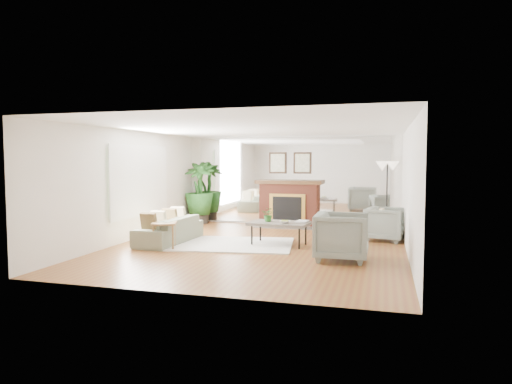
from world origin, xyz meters
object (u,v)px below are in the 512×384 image
(coffee_table, at_px, (279,224))
(armchair_front, at_px, (342,236))
(side_table, at_px, (164,227))
(sofa, at_px, (169,230))
(potted_ficus, at_px, (199,190))
(fireplace, at_px, (289,202))
(floor_lamp, at_px, (387,171))
(armchair_back, at_px, (386,224))

(coffee_table, xyz_separation_m, armchair_front, (1.43, -1.11, -0.02))
(coffee_table, distance_m, side_table, 2.42)
(sofa, distance_m, potted_ficus, 3.21)
(fireplace, height_order, side_table, fireplace)
(side_table, bearing_deg, sofa, 108.54)
(side_table, xyz_separation_m, floor_lamp, (4.42, 3.78, 1.07))
(armchair_front, xyz_separation_m, potted_ficus, (-4.41, 3.87, 0.52))
(potted_ficus, bearing_deg, armchair_back, -16.50)
(floor_lamp, bearing_deg, armchair_back, -90.71)
(armchair_front, distance_m, floor_lamp, 4.10)
(fireplace, distance_m, armchair_front, 4.42)
(fireplace, height_order, sofa, fireplace)
(sofa, height_order, side_table, sofa)
(sofa, bearing_deg, side_table, 21.05)
(armchair_front, bearing_deg, fireplace, 23.07)
(armchair_back, bearing_deg, side_table, 129.83)
(armchair_back, distance_m, armchair_front, 2.46)
(floor_lamp, bearing_deg, armchair_front, -101.78)
(potted_ficus, bearing_deg, floor_lamp, 0.00)
(side_table, bearing_deg, fireplace, 65.42)
(armchair_back, distance_m, floor_lamp, 1.92)
(coffee_table, xyz_separation_m, side_table, (-2.19, -1.03, 0.00))
(sofa, bearing_deg, fireplace, 150.45)
(potted_ficus, xyz_separation_m, floor_lamp, (5.22, 0.00, 0.58))
(armchair_front, xyz_separation_m, side_table, (-3.61, 0.09, 0.03))
(coffee_table, distance_m, armchair_back, 2.52)
(armchair_back, bearing_deg, fireplace, 69.73)
(armchair_back, relative_size, side_table, 1.36)
(coffee_table, relative_size, potted_ficus, 0.74)
(fireplace, xyz_separation_m, sofa, (-2.03, -3.24, -0.37))
(sofa, distance_m, side_table, 0.75)
(sofa, distance_m, armchair_front, 3.93)
(coffee_table, relative_size, armchair_back, 1.57)
(side_table, bearing_deg, armchair_front, -1.41)
(armchair_back, xyz_separation_m, floor_lamp, (0.02, 1.54, 1.15))
(sofa, bearing_deg, coffee_table, 100.37)
(side_table, height_order, floor_lamp, floor_lamp)
(coffee_table, bearing_deg, side_table, -154.88)
(fireplace, xyz_separation_m, side_table, (-1.80, -3.93, -0.20))
(potted_ficus, height_order, floor_lamp, floor_lamp)
(coffee_table, height_order, side_table, side_table)
(coffee_table, relative_size, floor_lamp, 0.73)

